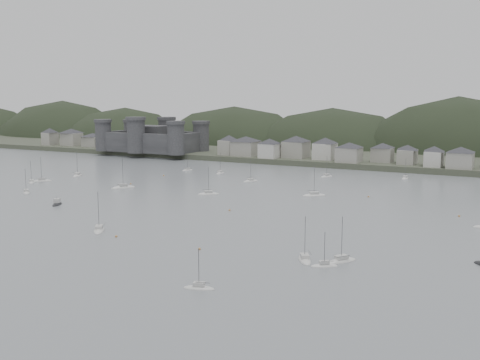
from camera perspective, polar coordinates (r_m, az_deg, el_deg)
The scene contains 8 objects.
ground at distance 149.92m, azimuth -13.78°, elevation -5.94°, with size 900.00×900.00×0.00m, color slate.
far_shore_land at distance 415.66m, azimuth 14.54°, elevation 3.26°, with size 900.00×250.00×3.00m, color #383D2D.
forested_ridge at distance 391.10m, azimuth 14.26°, elevation 1.08°, with size 851.55×103.94×102.57m.
castle at distance 361.52m, azimuth -8.95°, elevation 4.21°, with size 66.00×43.00×20.00m.
waterfront_town at distance 295.91m, azimuth 18.92°, elevation 2.52°, with size 451.48×28.46×12.92m.
moored_fleet at distance 210.52m, azimuth -1.60°, elevation -1.56°, with size 238.22×175.61×13.65m.
motor_launch_far at distance 202.65m, azimuth -18.11°, elevation -2.33°, with size 5.51×7.32×3.68m.
mooring_buoys at distance 196.55m, azimuth -4.23°, elevation -2.30°, with size 172.47×102.51×0.70m.
Camera 1 is at (98.07, -107.42, 36.35)m, focal length 41.95 mm.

